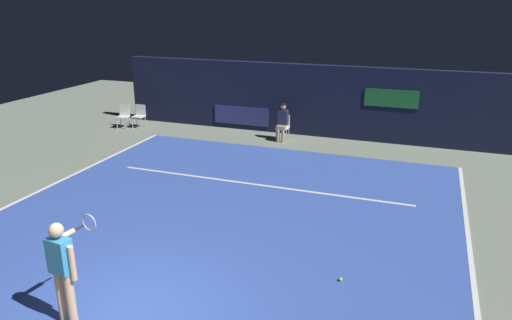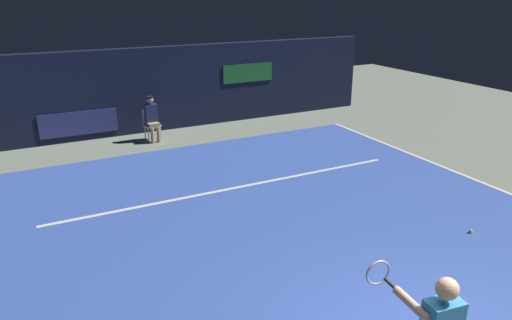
% 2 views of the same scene
% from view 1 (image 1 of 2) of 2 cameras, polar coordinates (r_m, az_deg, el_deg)
% --- Properties ---
extents(ground_plane, '(30.39, 30.39, 0.00)m').
position_cam_1_polar(ground_plane, '(11.49, -2.98, -6.18)').
color(ground_plane, gray).
extents(court_surface, '(10.60, 10.42, 0.01)m').
position_cam_1_polar(court_surface, '(11.49, -2.98, -6.15)').
color(court_surface, '#3856B2').
rests_on(court_surface, ground).
extents(line_sideline_left, '(0.10, 10.42, 0.01)m').
position_cam_1_polar(line_sideline_left, '(10.78, 24.10, -9.61)').
color(line_sideline_left, white).
rests_on(line_sideline_left, court_surface).
extents(line_sideline_right, '(0.10, 10.42, 0.01)m').
position_cam_1_polar(line_sideline_right, '(14.25, -22.86, -2.59)').
color(line_sideline_right, white).
rests_on(line_sideline_right, court_surface).
extents(line_service, '(8.27, 0.10, 0.01)m').
position_cam_1_polar(line_service, '(13.05, 0.14, -2.96)').
color(line_service, white).
rests_on(line_service, court_surface).
extents(back_wall, '(14.72, 0.33, 2.60)m').
position_cam_1_polar(back_wall, '(17.72, 6.21, 7.09)').
color(back_wall, '#141933').
rests_on(back_wall, ground).
extents(tennis_player, '(0.52, 0.98, 1.73)m').
position_cam_1_polar(tennis_player, '(7.94, -22.01, -11.74)').
color(tennis_player, '#DBAD89').
rests_on(tennis_player, ground).
extents(line_judge_on_chair, '(0.45, 0.54, 1.32)m').
position_cam_1_polar(line_judge_on_chair, '(17.03, 3.18, 4.58)').
color(line_judge_on_chair, white).
rests_on(line_judge_on_chair, ground).
extents(courtside_chair_near, '(0.46, 0.44, 0.88)m').
position_cam_1_polar(courtside_chair_near, '(19.40, -13.74, 5.27)').
color(courtside_chair_near, white).
rests_on(courtside_chair_near, ground).
extents(courtside_chair_far, '(0.50, 0.48, 0.88)m').
position_cam_1_polar(courtside_chair_far, '(19.51, -15.52, 5.20)').
color(courtside_chair_far, white).
rests_on(courtside_chair_far, ground).
extents(tennis_ball, '(0.07, 0.07, 0.07)m').
position_cam_1_polar(tennis_ball, '(8.97, 10.05, -13.83)').
color(tennis_ball, '#CCE033').
rests_on(tennis_ball, court_surface).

